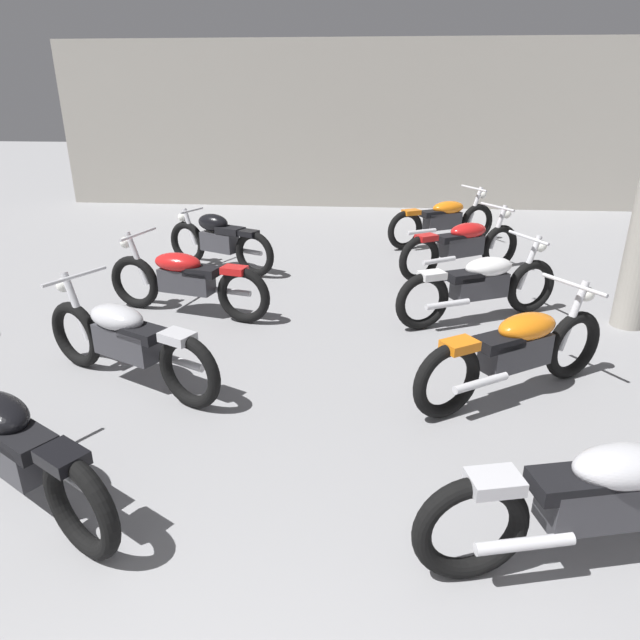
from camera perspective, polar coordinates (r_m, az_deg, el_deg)
name	(u,v)px	position (r m, az deg, el deg)	size (l,w,h in m)	color
back_wall	(353,126)	(13.51, 3.34, 18.90)	(13.47, 0.24, 3.60)	#9E998E
motorcycle_left_row_1	(9,444)	(4.21, -28.78, -10.88)	(1.92, 1.22, 0.97)	black
motorcycle_left_row_2	(126,340)	(5.43, -18.91, -1.89)	(1.99, 1.12, 0.97)	black
motorcycle_left_row_3	(186,279)	(6.99, -13.37, 4.01)	(2.13, 0.81, 0.97)	black
motorcycle_left_row_4	(219,240)	(8.74, -10.13, 7.92)	(1.82, 0.95, 0.88)	black
motorcycle_right_row_1	(603,498)	(3.66, 26.62, -15.68)	(2.14, 0.82, 0.97)	black
motorcycle_right_row_2	(517,350)	(5.24, 19.20, -2.83)	(1.88, 1.27, 0.97)	black
motorcycle_right_row_3	(481,284)	(6.88, 15.85, 3.48)	(2.01, 1.09, 0.97)	black
motorcycle_right_row_4	(462,245)	(8.61, 14.13, 7.34)	(1.90, 1.24, 0.97)	black
motorcycle_right_row_5	(443,220)	(10.28, 12.29, 9.84)	(1.96, 1.16, 0.97)	black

